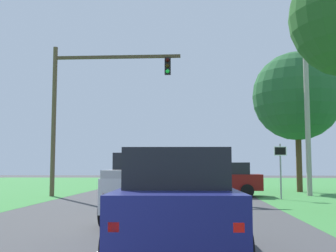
# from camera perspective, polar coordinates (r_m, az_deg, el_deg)

# --- Properties ---
(ground_plane) EXTENTS (120.00, 120.00, 0.00)m
(ground_plane) POSITION_cam_1_polar(r_m,az_deg,el_deg) (13.45, -4.03, -12.21)
(ground_plane) COLOR #424244
(red_suv_near) EXTENTS (2.23, 4.54, 1.87)m
(red_suv_near) POSITION_cam_1_polar(r_m,az_deg,el_deg) (7.60, 1.21, -9.99)
(red_suv_near) COLOR navy
(red_suv_near) RESTS_ON ground_plane
(pickup_truck_lead) EXTENTS (2.32, 4.94, 1.95)m
(pickup_truck_lead) POSITION_cam_1_polar(r_m,az_deg,el_deg) (12.60, -2.70, -8.15)
(pickup_truck_lead) COLOR silver
(pickup_truck_lead) RESTS_ON ground_plane
(traffic_light) EXTENTS (6.96, 0.40, 8.07)m
(traffic_light) POSITION_cam_1_polar(r_m,az_deg,el_deg) (23.15, -11.10, 3.80)
(traffic_light) COLOR brown
(traffic_light) RESTS_ON ground_plane
(keep_moving_sign) EXTENTS (0.60, 0.09, 2.66)m
(keep_moving_sign) POSITION_cam_1_polar(r_m,az_deg,el_deg) (21.04, 14.98, -4.97)
(keep_moving_sign) COLOR gray
(keep_moving_sign) RESTS_ON ground_plane
(oak_tree_right) EXTENTS (5.58, 5.58, 8.78)m
(oak_tree_right) POSITION_cam_1_polar(r_m,az_deg,el_deg) (27.84, 17.08, 3.87)
(oak_tree_right) COLOR #4C351E
(oak_tree_right) RESTS_ON ground_plane
(crossing_suv_far) EXTENTS (4.39, 2.27, 1.77)m
(crossing_suv_far) POSITION_cam_1_polar(r_m,az_deg,el_deg) (22.71, 7.15, -7.08)
(crossing_suv_far) COLOR maroon
(crossing_suv_far) RESTS_ON ground_plane
(utility_pole_right) EXTENTS (0.28, 0.28, 9.06)m
(utility_pole_right) POSITION_cam_1_polar(r_m,az_deg,el_deg) (24.27, 18.33, 1.79)
(utility_pole_right) COLOR #9E998E
(utility_pole_right) RESTS_ON ground_plane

